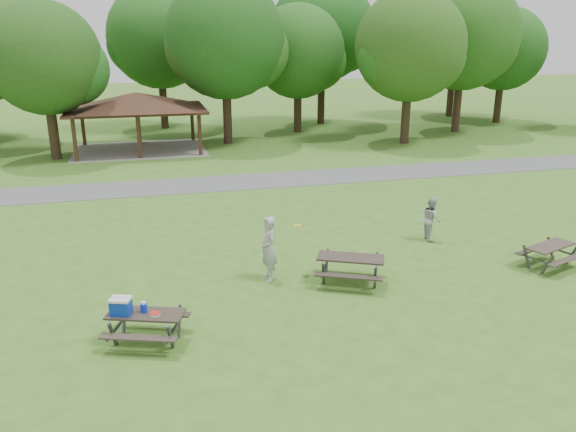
# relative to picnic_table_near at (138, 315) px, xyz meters

# --- Properties ---
(ground) EXTENTS (160.00, 160.00, 0.00)m
(ground) POSITION_rel_picnic_table_near_xyz_m (4.08, 1.04, -0.74)
(ground) COLOR #3A671D
(ground) RESTS_ON ground
(asphalt_path) EXTENTS (120.00, 3.20, 0.02)m
(asphalt_path) POSITION_rel_picnic_table_near_xyz_m (4.08, 15.04, -0.73)
(asphalt_path) COLOR #4E4E51
(asphalt_path) RESTS_ON ground
(pavilion) EXTENTS (8.60, 7.01, 3.76)m
(pavilion) POSITION_rel_picnic_table_near_xyz_m (0.08, 25.04, 2.32)
(pavilion) COLOR #352313
(pavilion) RESTS_ON ground
(tree_row_d) EXTENTS (6.93, 6.60, 9.27)m
(tree_row_d) POSITION_rel_picnic_table_near_xyz_m (-4.84, 23.56, 5.03)
(tree_row_d) COLOR black
(tree_row_d) RESTS_ON ground
(tree_row_e) EXTENTS (8.40, 8.00, 11.02)m
(tree_row_e) POSITION_rel_picnic_table_near_xyz_m (6.18, 26.06, 6.04)
(tree_row_e) COLOR black
(tree_row_e) RESTS_ON ground
(tree_row_f) EXTENTS (7.35, 7.00, 9.55)m
(tree_row_f) POSITION_rel_picnic_table_near_xyz_m (12.17, 29.56, 5.10)
(tree_row_f) COLOR black
(tree_row_f) RESTS_ON ground
(tree_row_g) EXTENTS (7.77, 7.40, 10.25)m
(tree_row_g) POSITION_rel_picnic_table_near_xyz_m (18.17, 23.06, 5.59)
(tree_row_g) COLOR black
(tree_row_g) RESTS_ON ground
(tree_row_h) EXTENTS (8.61, 8.20, 11.37)m
(tree_row_h) POSITION_rel_picnic_table_near_xyz_m (24.18, 26.56, 6.28)
(tree_row_h) COLOR black
(tree_row_h) RESTS_ON ground
(tree_row_i) EXTENTS (7.14, 6.80, 9.52)m
(tree_row_i) POSITION_rel_picnic_table_near_xyz_m (30.16, 30.06, 5.17)
(tree_row_i) COLOR black
(tree_row_i) RESTS_ON ground
(tree_deep_b) EXTENTS (8.40, 8.00, 11.13)m
(tree_deep_b) POSITION_rel_picnic_table_near_xyz_m (2.18, 34.06, 6.14)
(tree_deep_b) COLOR black
(tree_deep_b) RESTS_ON ground
(tree_deep_c) EXTENTS (8.82, 8.40, 11.90)m
(tree_deep_c) POSITION_rel_picnic_table_near_xyz_m (15.18, 33.06, 6.70)
(tree_deep_c) COLOR black
(tree_deep_c) RESTS_ON ground
(tree_deep_d) EXTENTS (8.40, 8.00, 11.27)m
(tree_deep_d) POSITION_rel_picnic_table_near_xyz_m (28.18, 34.56, 6.28)
(tree_deep_d) COLOR black
(tree_deep_d) RESTS_ON ground
(picnic_table_near) EXTENTS (2.25, 2.03, 1.29)m
(picnic_table_near) POSITION_rel_picnic_table_near_xyz_m (0.00, 0.00, 0.00)
(picnic_table_near) COLOR #2B241F
(picnic_table_near) RESTS_ON ground
(picnic_table_middle) EXTENTS (2.51, 2.32, 0.87)m
(picnic_table_middle) POSITION_rel_picnic_table_near_xyz_m (6.28, 2.02, -0.10)
(picnic_table_middle) COLOR #2E2521
(picnic_table_middle) RESTS_ON ground
(picnic_table_far) EXTENTS (2.16, 1.95, 0.77)m
(picnic_table_far) POSITION_rel_picnic_table_near_xyz_m (13.05, 1.59, -0.17)
(picnic_table_far) COLOR #322924
(picnic_table_far) RESTS_ON ground
(frisbee_in_flight) EXTENTS (0.28, 0.28, 0.02)m
(frisbee_in_flight) POSITION_rel_picnic_table_near_xyz_m (4.93, 3.18, 0.85)
(frisbee_in_flight) COLOR gold
(frisbee_in_flight) RESTS_ON ground
(frisbee_thrower) EXTENTS (0.57, 0.80, 2.03)m
(frisbee_thrower) POSITION_rel_picnic_table_near_xyz_m (3.91, 2.87, 0.28)
(frisbee_thrower) COLOR #9C9B9E
(frisbee_thrower) RESTS_ON ground
(frisbee_catcher) EXTENTS (0.71, 0.86, 1.62)m
(frisbee_catcher) POSITION_rel_picnic_table_near_xyz_m (10.51, 4.88, 0.07)
(frisbee_catcher) COLOR #AFAEB1
(frisbee_catcher) RESTS_ON ground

